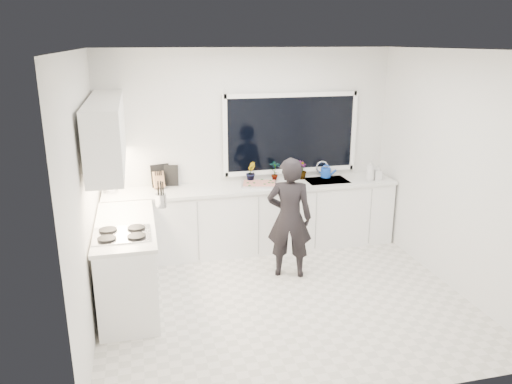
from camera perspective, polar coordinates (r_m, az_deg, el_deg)
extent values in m
cube|color=beige|center=(5.76, 3.09, -12.10)|extent=(4.00, 3.50, 0.02)
cube|color=white|center=(6.89, -0.89, 4.92)|extent=(4.00, 0.02, 2.70)
cube|color=white|center=(5.06, -19.04, -0.50)|extent=(0.02, 3.50, 2.70)
cube|color=white|center=(6.12, 21.68, 2.15)|extent=(0.02, 3.50, 2.70)
cube|color=white|center=(5.04, 3.60, 16.05)|extent=(4.00, 3.50, 0.02)
cube|color=black|center=(6.98, 4.01, 6.70)|extent=(1.80, 0.02, 1.00)
cube|color=white|center=(6.86, -0.29, -3.07)|extent=(3.92, 0.58, 0.88)
cube|color=white|center=(5.68, -14.42, -8.01)|extent=(0.58, 1.60, 0.88)
cube|color=silver|center=(6.70, -0.28, 0.60)|extent=(3.94, 0.62, 0.04)
cube|color=silver|center=(5.51, -14.77, -3.67)|extent=(0.62, 1.60, 0.04)
cube|color=white|center=(5.61, -16.69, 6.63)|extent=(0.34, 2.10, 0.70)
cube|color=silver|center=(7.03, 8.07, 0.95)|extent=(0.58, 0.42, 0.14)
cylinder|color=silver|center=(7.16, 7.54, 2.61)|extent=(0.03, 0.03, 0.22)
cube|color=black|center=(5.17, -15.07, -4.65)|extent=(0.56, 0.48, 0.03)
imported|color=black|center=(6.01, 3.83, -2.97)|extent=(0.63, 0.51, 1.49)
cube|color=#BCBCC0|center=(6.69, 0.37, 0.88)|extent=(0.54, 0.45, 0.03)
cube|color=#D54B1C|center=(6.69, 0.37, 1.02)|extent=(0.49, 0.40, 0.01)
cylinder|color=#123EAB|center=(7.15, 7.97, 2.20)|extent=(0.18, 0.18, 0.13)
cylinder|color=white|center=(6.61, -16.31, 1.03)|extent=(0.12, 0.12, 0.26)
cube|color=brown|center=(6.65, -11.06, 1.32)|extent=(0.15, 0.12, 0.22)
cylinder|color=silver|center=(5.90, -10.80, -0.98)|extent=(0.14, 0.14, 0.16)
cube|color=black|center=(6.75, -9.80, 1.87)|extent=(0.22, 0.06, 0.28)
cube|color=black|center=(6.74, -10.88, 1.88)|extent=(0.25, 0.09, 0.30)
imported|color=#26662D|center=(6.82, -0.62, 2.27)|extent=(0.16, 0.18, 0.28)
imported|color=#26662D|center=(6.90, 2.18, 2.45)|extent=(0.18, 0.16, 0.28)
imported|color=#26662D|center=(7.01, 5.19, 2.54)|extent=(0.20, 0.20, 0.26)
imported|color=#D8BF66|center=(7.07, 12.95, 2.44)|extent=(0.16, 0.16, 0.29)
imported|color=#D8BF66|center=(7.14, 13.79, 2.14)|extent=(0.11, 0.11, 0.20)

